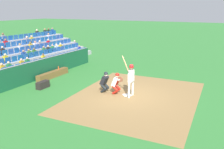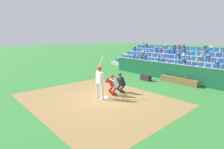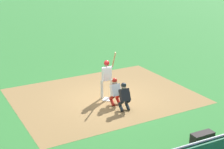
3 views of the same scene
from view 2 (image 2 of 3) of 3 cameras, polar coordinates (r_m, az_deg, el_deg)
ground_plane at (r=10.36m, az=-2.52°, el=-7.43°), size 160.00×160.00×0.00m
infield_dirt_patch at (r=10.09m, az=-4.81°, el=-7.99°), size 8.80×7.06×0.01m
home_plate_marker at (r=10.36m, az=-2.52°, el=-7.35°), size 0.62×0.62×0.02m
batter_at_plate at (r=9.96m, az=-3.99°, el=-1.19°), size 0.65×0.60×2.35m
catcher_crouching at (r=10.59m, az=0.10°, el=-2.94°), size 0.47×0.72×1.29m
home_plate_umpire at (r=11.11m, az=2.77°, el=-2.36°), size 0.47×0.47×1.29m
dugout_wall at (r=15.21m, az=18.51°, el=0.74°), size 12.59×0.24×1.39m
dugout_bench at (r=14.36m, az=20.45°, el=-1.85°), size 3.01×0.40×0.44m
water_bottle_on_bench at (r=13.97m, az=22.40°, el=-0.89°), size 0.07×0.07×0.26m
equipment_duffel_bag at (r=14.70m, az=10.77°, el=-1.02°), size 0.89×0.37×0.44m
bleacher_stand at (r=19.60m, az=26.33°, el=2.77°), size 19.98×5.02×2.74m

